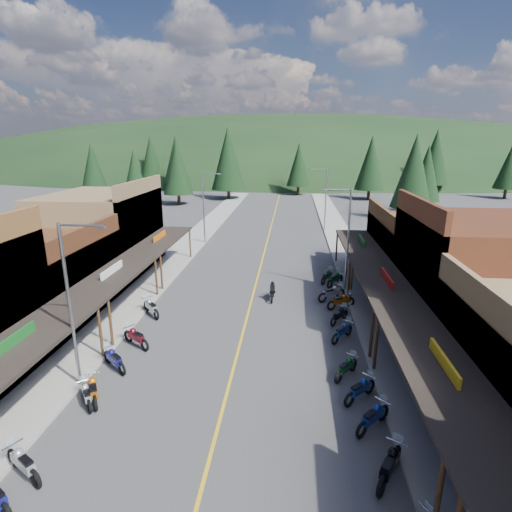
% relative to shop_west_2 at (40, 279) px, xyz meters
% --- Properties ---
extents(ground, '(220.00, 220.00, 0.00)m').
position_rel_shop_west_2_xyz_m(ground, '(13.75, -1.70, -2.53)').
color(ground, '#38383A').
rests_on(ground, ground).
extents(centerline, '(0.15, 90.00, 0.01)m').
position_rel_shop_west_2_xyz_m(centerline, '(13.75, 18.30, -2.53)').
color(centerline, gold).
rests_on(centerline, ground).
extents(sidewalk_west, '(3.40, 94.00, 0.15)m').
position_rel_shop_west_2_xyz_m(sidewalk_west, '(5.05, 18.30, -2.46)').
color(sidewalk_west, gray).
rests_on(sidewalk_west, ground).
extents(sidewalk_east, '(3.40, 94.00, 0.15)m').
position_rel_shop_west_2_xyz_m(sidewalk_east, '(22.45, 18.30, -2.46)').
color(sidewalk_east, gray).
rests_on(sidewalk_east, ground).
extents(shop_west_2, '(10.90, 9.00, 6.20)m').
position_rel_shop_west_2_xyz_m(shop_west_2, '(0.00, 0.00, 0.00)').
color(shop_west_2, '#3F2111').
rests_on(shop_west_2, ground).
extents(shop_west_3, '(10.90, 10.20, 8.20)m').
position_rel_shop_west_2_xyz_m(shop_west_3, '(-0.03, 9.60, 0.99)').
color(shop_west_3, brown).
rests_on(shop_west_3, ground).
extents(shop_east_2, '(10.90, 9.00, 8.20)m').
position_rel_shop_west_2_xyz_m(shop_east_2, '(27.54, 0.00, 0.99)').
color(shop_east_2, '#562B19').
rests_on(shop_east_2, ground).
extents(shop_east_3, '(10.90, 10.20, 6.20)m').
position_rel_shop_west_2_xyz_m(shop_east_3, '(27.51, 9.60, -0.00)').
color(shop_east_3, '#4C2D16').
rests_on(shop_east_3, ground).
extents(streetlight_0, '(2.16, 0.18, 8.00)m').
position_rel_shop_west_2_xyz_m(streetlight_0, '(6.80, -7.70, 1.93)').
color(streetlight_0, gray).
rests_on(streetlight_0, ground).
extents(streetlight_1, '(2.16, 0.18, 8.00)m').
position_rel_shop_west_2_xyz_m(streetlight_1, '(6.80, 20.30, 1.93)').
color(streetlight_1, gray).
rests_on(streetlight_1, ground).
extents(streetlight_2, '(2.16, 0.18, 8.00)m').
position_rel_shop_west_2_xyz_m(streetlight_2, '(20.71, 6.30, 1.93)').
color(streetlight_2, gray).
rests_on(streetlight_2, ground).
extents(streetlight_3, '(2.16, 0.18, 8.00)m').
position_rel_shop_west_2_xyz_m(streetlight_3, '(20.71, 28.30, 1.93)').
color(streetlight_3, gray).
rests_on(streetlight_3, ground).
extents(ridge_hill, '(310.00, 140.00, 60.00)m').
position_rel_shop_west_2_xyz_m(ridge_hill, '(13.75, 133.30, -2.53)').
color(ridge_hill, black).
rests_on(ridge_hill, ground).
extents(pine_0, '(5.04, 5.04, 11.00)m').
position_rel_shop_west_2_xyz_m(pine_0, '(-26.25, 60.30, 3.95)').
color(pine_0, black).
rests_on(pine_0, ground).
extents(pine_1, '(5.88, 5.88, 12.50)m').
position_rel_shop_west_2_xyz_m(pine_1, '(-10.25, 68.30, 4.70)').
color(pine_1, black).
rests_on(pine_1, ground).
extents(pine_2, '(6.72, 6.72, 14.00)m').
position_rel_shop_west_2_xyz_m(pine_2, '(3.75, 56.30, 5.46)').
color(pine_2, black).
rests_on(pine_2, ground).
extents(pine_3, '(5.04, 5.04, 11.00)m').
position_rel_shop_west_2_xyz_m(pine_3, '(17.75, 64.30, 3.95)').
color(pine_3, black).
rests_on(pine_3, ground).
extents(pine_4, '(5.88, 5.88, 12.50)m').
position_rel_shop_west_2_xyz_m(pine_4, '(31.75, 58.30, 4.70)').
color(pine_4, black).
rests_on(pine_4, ground).
extents(pine_5, '(6.72, 6.72, 14.00)m').
position_rel_shop_west_2_xyz_m(pine_5, '(47.75, 70.30, 5.46)').
color(pine_5, black).
rests_on(pine_5, ground).
extents(pine_6, '(5.04, 5.04, 11.00)m').
position_rel_shop_west_2_xyz_m(pine_6, '(59.75, 62.30, 3.95)').
color(pine_6, black).
rests_on(pine_6, ground).
extents(pine_7, '(5.88, 5.88, 12.50)m').
position_rel_shop_west_2_xyz_m(pine_7, '(-18.25, 74.30, 4.70)').
color(pine_7, black).
rests_on(pine_7, ground).
extents(pine_8, '(4.48, 4.48, 10.00)m').
position_rel_shop_west_2_xyz_m(pine_8, '(-8.25, 38.30, 3.44)').
color(pine_8, black).
rests_on(pine_8, ground).
extents(pine_9, '(4.93, 4.93, 10.80)m').
position_rel_shop_west_2_xyz_m(pine_9, '(37.75, 43.30, 3.85)').
color(pine_9, black).
rests_on(pine_9, ground).
extents(pine_10, '(5.38, 5.38, 11.60)m').
position_rel_shop_west_2_xyz_m(pine_10, '(-4.25, 48.30, 4.25)').
color(pine_10, black).
rests_on(pine_10, ground).
extents(pine_11, '(5.82, 5.82, 12.40)m').
position_rel_shop_west_2_xyz_m(pine_11, '(33.75, 36.30, 4.65)').
color(pine_11, black).
rests_on(pine_11, ground).
extents(bike_west_3, '(2.27, 1.75, 1.26)m').
position_rel_shop_west_2_xyz_m(bike_west_3, '(7.48, -13.04, -1.90)').
color(bike_west_3, '#9C9CA1').
rests_on(bike_west_3, ground).
extents(bike_west_4, '(1.64, 1.91, 1.09)m').
position_rel_shop_west_2_xyz_m(bike_west_4, '(7.67, -9.00, -1.99)').
color(bike_west_4, '#99999E').
rests_on(bike_west_4, ground).
extents(bike_west_5, '(1.75, 2.24, 1.24)m').
position_rel_shop_west_2_xyz_m(bike_west_5, '(7.85, -8.70, -1.91)').
color(bike_west_5, '#B8620D').
rests_on(bike_west_5, ground).
extents(bike_west_6, '(2.16, 1.98, 1.26)m').
position_rel_shop_west_2_xyz_m(bike_west_6, '(7.67, -6.13, -1.90)').
color(bike_west_6, navy).
rests_on(bike_west_6, ground).
extents(bike_west_7, '(2.29, 1.91, 1.29)m').
position_rel_shop_west_2_xyz_m(bike_west_7, '(7.89, -3.73, -1.89)').
color(bike_west_7, maroon).
rests_on(bike_west_7, ground).
extents(bike_west_8, '(2.13, 2.24, 1.33)m').
position_rel_shop_west_2_xyz_m(bike_west_8, '(7.29, 0.48, -1.87)').
color(bike_west_8, '#9F9FA4').
rests_on(bike_west_8, ground).
extents(bike_east_3, '(1.83, 2.38, 1.32)m').
position_rel_shop_west_2_xyz_m(bike_east_3, '(20.15, -11.99, -1.87)').
color(bike_east_3, black).
rests_on(bike_east_3, ground).
extents(bike_east_4, '(2.03, 2.08, 1.25)m').
position_rel_shop_west_2_xyz_m(bike_east_4, '(20.06, -9.46, -1.91)').
color(bike_east_4, navy).
rests_on(bike_east_4, ground).
extents(bike_east_5, '(2.00, 1.99, 1.21)m').
position_rel_shop_west_2_xyz_m(bike_east_5, '(19.84, -7.57, -1.93)').
color(bike_east_5, navy).
rests_on(bike_east_5, ground).
extents(bike_east_6, '(1.76, 2.04, 1.16)m').
position_rel_shop_west_2_xyz_m(bike_east_6, '(19.45, -5.75, -1.95)').
color(bike_east_6, '#0D421A').
rests_on(bike_east_6, ground).
extents(bike_east_7, '(1.85, 2.13, 1.22)m').
position_rel_shop_west_2_xyz_m(bike_east_7, '(19.70, -1.87, -1.92)').
color(bike_east_7, navy).
rests_on(bike_east_7, ground).
extents(bike_east_8, '(1.74, 2.03, 1.15)m').
position_rel_shop_west_2_xyz_m(bike_east_8, '(19.79, 0.49, -1.96)').
color(bike_east_8, black).
rests_on(bike_east_8, ground).
extents(bike_east_9, '(2.27, 1.67, 1.25)m').
position_rel_shop_west_2_xyz_m(bike_east_9, '(20.15, 2.79, -1.91)').
color(bike_east_9, '#B7550D').
rests_on(bike_east_9, ground).
extents(bike_east_10, '(2.39, 1.94, 1.34)m').
position_rel_shop_west_2_xyz_m(bike_east_10, '(19.63, 4.20, -1.86)').
color(bike_east_10, gray).
rests_on(bike_east_10, ground).
extents(bike_east_11, '(1.95, 2.32, 1.31)m').
position_rel_shop_west_2_xyz_m(bike_east_11, '(20.19, 7.40, -1.88)').
color(bike_east_11, '#0D4326').
rests_on(bike_east_11, ground).
extents(bike_east_12, '(1.60, 2.20, 1.21)m').
position_rel_shop_west_2_xyz_m(bike_east_12, '(19.60, 8.21, -1.93)').
color(bike_east_12, '#0C3C1C').
rests_on(bike_east_12, ground).
extents(rider_on_bike, '(0.67, 1.97, 1.50)m').
position_rel_shop_west_2_xyz_m(rider_on_bike, '(15.29, 4.03, -1.93)').
color(rider_on_bike, black).
rests_on(rider_on_bike, ground).
extents(pedestrian_east_a, '(0.58, 0.73, 1.76)m').
position_rel_shop_west_2_xyz_m(pedestrian_east_a, '(22.54, -6.28, -1.50)').
color(pedestrian_east_a, '#292132').
rests_on(pedestrian_east_a, sidewalk_east).
extents(pedestrian_east_b, '(0.85, 0.49, 1.74)m').
position_rel_shop_west_2_xyz_m(pedestrian_east_b, '(22.19, 12.68, -1.51)').
color(pedestrian_east_b, brown).
rests_on(pedestrian_east_b, sidewalk_east).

